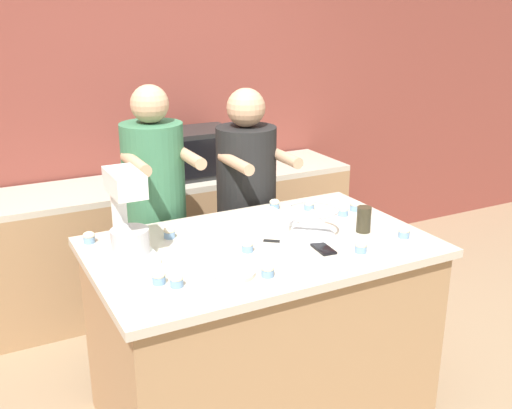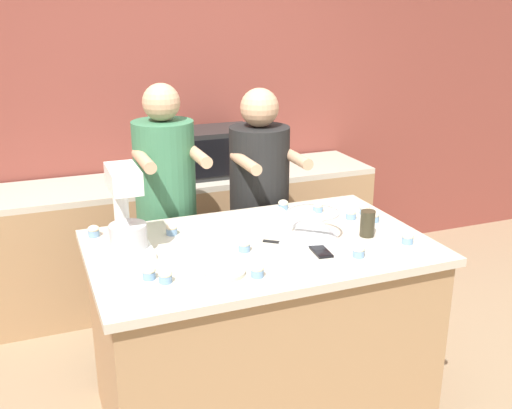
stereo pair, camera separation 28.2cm
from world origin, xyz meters
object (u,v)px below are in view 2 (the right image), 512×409
at_px(cupcake_11, 318,207).
at_px(cupcake_5, 244,245).
at_px(person_left, 167,221).
at_px(baking_tray, 258,220).
at_px(microwave_oven, 218,151).
at_px(cupcake_0, 351,214).
at_px(drinking_glass, 367,223).
at_px(cupcake_2, 374,216).
at_px(cupcake_4, 283,205).
at_px(cupcake_9, 257,270).
at_px(cell_phone, 321,251).
at_px(cupcake_8, 137,229).
at_px(knife, 282,243).
at_px(cupcake_6, 172,229).
at_px(cupcake_12, 408,238).
at_px(cupcake_13, 365,209).
at_px(cupcake_1, 359,251).
at_px(stand_mixer, 126,215).
at_px(cupcake_7, 94,231).
at_px(small_plate, 225,272).
at_px(person_right, 259,214).
at_px(cupcake_3, 165,276).
at_px(cupcake_10, 149,272).

bearing_deg(cupcake_11, cupcake_5, -147.22).
height_order(person_left, baking_tray, person_left).
xyz_separation_m(microwave_oven, cupcake_0, (0.29, -1.36, -0.06)).
height_order(person_left, drinking_glass, person_left).
height_order(cupcake_2, cupcake_11, same).
bearing_deg(cupcake_11, cupcake_0, -56.15).
bearing_deg(cupcake_4, cupcake_9, -121.11).
relative_size(cell_phone, cupcake_8, 2.67).
xyz_separation_m(knife, cupcake_6, (-0.46, 0.31, 0.03)).
xyz_separation_m(baking_tray, knife, (0.01, -0.30, -0.02)).
relative_size(cupcake_11, cupcake_12, 1.00).
bearing_deg(knife, cupcake_13, 20.45).
height_order(knife, cupcake_6, cupcake_6).
height_order(cupcake_1, cupcake_2, same).
bearing_deg(cupcake_9, person_left, 97.30).
bearing_deg(cupcake_0, cupcake_13, 19.66).
height_order(microwave_oven, cupcake_6, microwave_oven).
bearing_deg(stand_mixer, cupcake_6, 27.16).
xyz_separation_m(cell_phone, cupcake_1, (0.13, -0.11, 0.02)).
xyz_separation_m(person_left, cupcake_13, (0.96, -0.55, 0.13)).
height_order(stand_mixer, cupcake_6, stand_mixer).
xyz_separation_m(person_left, cupcake_1, (0.63, -1.03, 0.13)).
bearing_deg(cupcake_12, baking_tray, 137.24).
xyz_separation_m(cell_phone, cupcake_7, (-0.94, 0.58, 0.02)).
bearing_deg(cupcake_7, microwave_oven, 48.12).
relative_size(drinking_glass, cupcake_13, 2.30).
bearing_deg(cupcake_5, cupcake_2, 8.77).
bearing_deg(cupcake_12, person_left, 133.58).
height_order(cupcake_2, cupcake_9, same).
bearing_deg(small_plate, cupcake_11, 37.77).
height_order(cupcake_5, cupcake_11, same).
bearing_deg(cell_phone, knife, 126.99).
relative_size(person_left, cupcake_2, 29.11).
relative_size(small_plate, cupcake_0, 3.12).
bearing_deg(cupcake_13, person_right, 125.70).
bearing_deg(cupcake_3, cupcake_1, -4.10).
xyz_separation_m(person_left, stand_mixer, (-0.32, -0.58, 0.27)).
xyz_separation_m(person_left, cupcake_12, (0.93, -0.98, 0.13)).
relative_size(microwave_oven, cupcake_9, 9.09).
xyz_separation_m(cell_phone, cupcake_0, (0.35, 0.34, 0.02)).
xyz_separation_m(stand_mixer, cupcake_7, (-0.12, 0.24, -0.15)).
xyz_separation_m(baking_tray, cell_phone, (0.13, -0.46, -0.01)).
bearing_deg(person_left, cell_phone, -61.56).
xyz_separation_m(person_right, cupcake_2, (0.38, -0.66, 0.16)).
bearing_deg(cupcake_3, cell_phone, 3.47).
relative_size(small_plate, cupcake_9, 3.12).
xyz_separation_m(cupcake_1, cupcake_9, (-0.50, -0.02, 0.00)).
height_order(cupcake_1, cupcake_11, same).
xyz_separation_m(knife, cupcake_1, (0.26, -0.27, 0.03)).
height_order(cupcake_7, cupcake_10, same).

